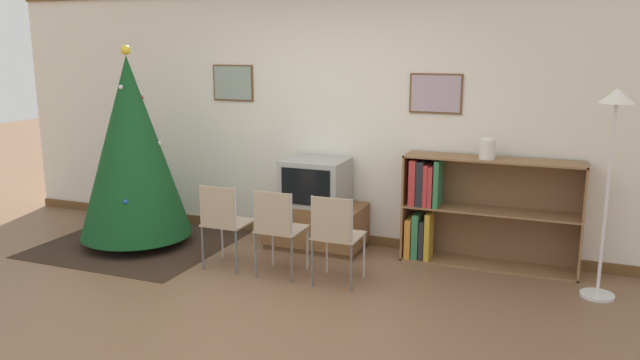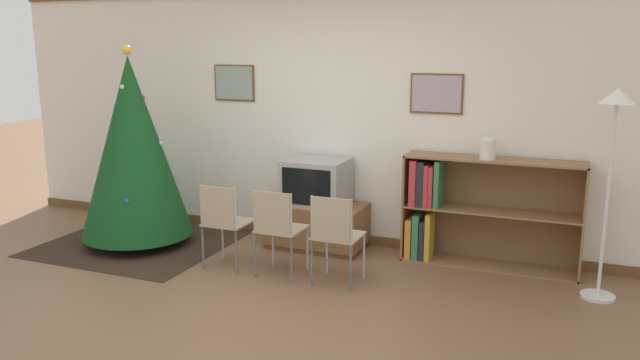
# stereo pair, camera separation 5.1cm
# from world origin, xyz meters

# --- Properties ---
(ground_plane) EXTENTS (24.00, 24.00, 0.00)m
(ground_plane) POSITION_xyz_m (0.00, 0.00, 0.00)
(ground_plane) COLOR brown
(wall_back) EXTENTS (8.12, 0.11, 2.70)m
(wall_back) POSITION_xyz_m (-0.00, 2.19, 1.35)
(wall_back) COLOR silver
(wall_back) RESTS_ON ground_plane
(area_rug) EXTENTS (1.87, 1.74, 0.01)m
(area_rug) POSITION_xyz_m (-1.90, 1.25, 0.00)
(area_rug) COLOR #332319
(area_rug) RESTS_ON ground_plane
(christmas_tree) EXTENTS (1.15, 1.15, 2.07)m
(christmas_tree) POSITION_xyz_m (-1.90, 1.25, 1.04)
(christmas_tree) COLOR maroon
(christmas_tree) RESTS_ON area_rug
(tv_console) EXTENTS (1.01, 0.55, 0.47)m
(tv_console) POSITION_xyz_m (-0.09, 1.84, 0.24)
(tv_console) COLOR brown
(tv_console) RESTS_ON ground_plane
(television) EXTENTS (0.63, 0.53, 0.47)m
(television) POSITION_xyz_m (-0.09, 1.84, 0.70)
(television) COLOR #9E9E99
(television) RESTS_ON tv_console
(folding_chair_left) EXTENTS (0.40, 0.40, 0.82)m
(folding_chair_left) POSITION_xyz_m (-0.65, 0.93, 0.47)
(folding_chair_left) COLOR tan
(folding_chair_left) RESTS_ON ground_plane
(folding_chair_center) EXTENTS (0.40, 0.40, 0.82)m
(folding_chair_center) POSITION_xyz_m (-0.09, 0.93, 0.47)
(folding_chair_center) COLOR tan
(folding_chair_center) RESTS_ON ground_plane
(folding_chair_right) EXTENTS (0.40, 0.40, 0.82)m
(folding_chair_right) POSITION_xyz_m (0.46, 0.93, 0.47)
(folding_chair_right) COLOR tan
(folding_chair_right) RESTS_ON ground_plane
(bookshelf) EXTENTS (1.64, 0.36, 1.05)m
(bookshelf) POSITION_xyz_m (1.38, 1.96, 0.53)
(bookshelf) COLOR olive
(bookshelf) RESTS_ON ground_plane
(vase) EXTENTS (0.15, 0.15, 0.19)m
(vase) POSITION_xyz_m (1.60, 1.90, 1.15)
(vase) COLOR silver
(vase) RESTS_ON bookshelf
(standing_lamp) EXTENTS (0.28, 0.28, 1.75)m
(standing_lamp) POSITION_xyz_m (2.61, 1.50, 1.34)
(standing_lamp) COLOR silver
(standing_lamp) RESTS_ON ground_plane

